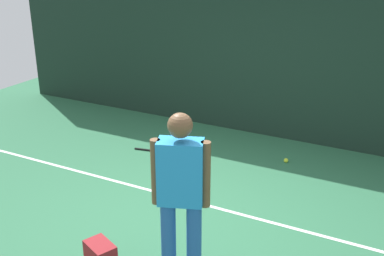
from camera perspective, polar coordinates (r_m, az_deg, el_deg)
ground_plane at (r=5.74m, az=-1.88°, el=-10.66°), size 12.00×12.00×0.00m
back_fence at (r=7.80m, az=8.97°, el=8.51°), size 10.00×0.10×2.68m
court_line at (r=6.05m, az=0.11°, el=-8.75°), size 9.00×0.05×0.00m
tennis_player at (r=4.30m, az=-1.35°, el=-7.48°), size 0.50×0.35×1.70m
tennis_racket at (r=7.40m, az=-3.80°, el=-2.83°), size 0.64×0.38×0.03m
tennis_ball_near_player at (r=7.19m, az=11.13°, el=-3.81°), size 0.07×0.07×0.07m
tennis_ball_mid_court at (r=5.77m, az=-0.02°, el=-10.04°), size 0.07×0.07×0.07m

